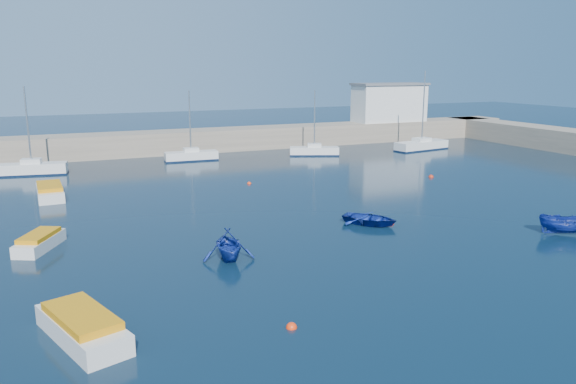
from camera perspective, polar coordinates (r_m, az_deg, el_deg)
name	(u,v)px	position (r m, az deg, el deg)	size (l,w,h in m)	color
ground	(395,287)	(26.93, 10.85, -9.47)	(220.00, 220.00, 0.00)	#0B1E30
back_wall	(176,142)	(68.55, -11.33, 5.02)	(96.00, 4.50, 2.60)	gray
right_arm	(542,137)	(78.97, 24.41, 5.11)	(4.50, 32.00, 2.60)	gray
harbor_office	(389,103)	(80.07, 10.25, 8.85)	(10.00, 4.00, 5.00)	silver
sailboat_5	(32,168)	(58.59, -24.57, 2.19)	(6.47, 2.78, 8.30)	silver
sailboat_6	(191,156)	(62.35, -9.80, 3.67)	(5.77, 1.85, 7.58)	silver
sailboat_7	(314,151)	(65.29, 2.68, 4.22)	(5.80, 3.63, 7.47)	silver
sailboat_8	(421,145)	(71.54, 13.40, 4.66)	(7.64, 3.29, 9.59)	silver
motorboat_0	(82,326)	(22.90, -20.17, -12.70)	(3.24, 5.30, 1.12)	silver
motorboat_1	(40,242)	(34.55, -23.92, -4.62)	(2.90, 3.99, 0.93)	silver
motorboat_2	(50,191)	(47.71, -23.04, 0.06)	(2.01, 5.31, 1.08)	silver
dinghy_center	(370,219)	(36.85, 8.32, -2.72)	(2.56, 3.58, 0.74)	navy
dinghy_left	(228,244)	(29.98, -6.11, -5.30)	(2.76, 3.20, 1.68)	navy
dinghy_right	(568,224)	(38.23, 26.54, -2.96)	(1.26, 3.36, 1.30)	navy
buoy_0	(291,328)	(22.66, 0.36, -13.63)	(0.44, 0.44, 0.44)	#FF360D
buoy_1	(391,224)	(37.29, 10.45, -3.21)	(0.38, 0.38, 0.38)	red
buoy_3	(249,184)	(49.37, -3.96, 0.84)	(0.37, 0.37, 0.37)	#FF360D
buoy_4	(431,177)	(53.88, 14.33, 1.47)	(0.48, 0.48, 0.48)	red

